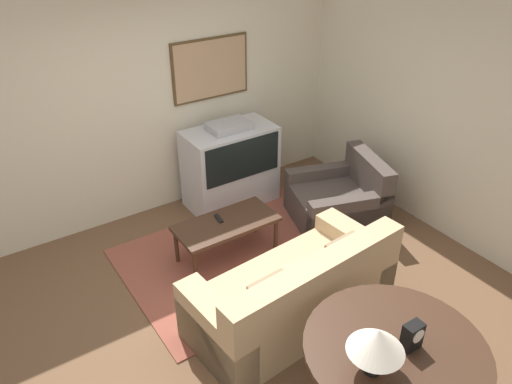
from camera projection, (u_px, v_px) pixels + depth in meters
name	position (u px, v px, depth m)	size (l,w,h in m)	color
ground_plane	(242.00, 306.00, 4.81)	(12.00, 12.00, 0.00)	brown
wall_back	(141.00, 106.00, 5.64)	(12.00, 0.10, 2.70)	beige
wall_right	(446.00, 117.00, 5.37)	(0.06, 12.00, 2.70)	beige
area_rug	(243.00, 256.00, 5.47)	(2.50, 1.86, 0.01)	brown
tv	(230.00, 166.00, 6.18)	(1.11, 0.60, 1.10)	#B7B7BC
couch	(295.00, 294.00, 4.51)	(1.97, 1.02, 0.85)	tan
armchair	(339.00, 201.00, 5.94)	(1.21, 1.18, 0.81)	#473D38
coffee_table	(226.00, 226.00, 5.26)	(1.09, 0.52, 0.46)	#3D2619
console_table	(396.00, 353.00, 3.47)	(1.29, 1.29, 0.73)	#3D2619
table_lamp	(377.00, 341.00, 3.13)	(0.38, 0.38, 0.37)	black
mantel_clock	(412.00, 336.00, 3.39)	(0.14, 0.10, 0.21)	black
remote	(219.00, 218.00, 5.27)	(0.06, 0.16, 0.02)	black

